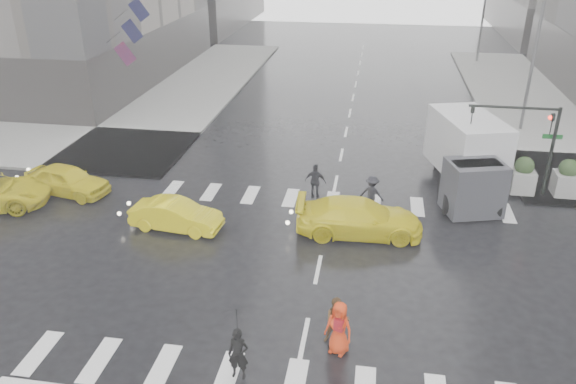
% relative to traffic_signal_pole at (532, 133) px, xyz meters
% --- Properties ---
extents(ground, '(120.00, 120.00, 0.00)m').
position_rel_traffic_signal_pole_xyz_m(ground, '(-9.01, -8.01, -3.22)').
color(ground, black).
rests_on(ground, ground).
extents(sidewalk_nw, '(35.00, 35.00, 0.15)m').
position_rel_traffic_signal_pole_xyz_m(sidewalk_nw, '(-28.51, 9.49, -3.14)').
color(sidewalk_nw, gray).
rests_on(sidewalk_nw, ground).
extents(road_markings, '(18.00, 48.00, 0.01)m').
position_rel_traffic_signal_pole_xyz_m(road_markings, '(-9.01, -8.01, -3.21)').
color(road_markings, silver).
rests_on(road_markings, ground).
extents(traffic_signal_pole, '(4.45, 0.42, 4.50)m').
position_rel_traffic_signal_pole_xyz_m(traffic_signal_pole, '(0.00, 0.00, 0.00)').
color(traffic_signal_pole, black).
rests_on(traffic_signal_pole, ground).
extents(street_lamp_near, '(2.15, 0.22, 9.00)m').
position_rel_traffic_signal_pole_xyz_m(street_lamp_near, '(1.86, 9.99, 1.73)').
color(street_lamp_near, '#59595B').
rests_on(street_lamp_near, ground).
extents(street_lamp_far, '(2.15, 0.22, 9.00)m').
position_rel_traffic_signal_pole_xyz_m(street_lamp_far, '(1.86, 29.99, 1.73)').
color(street_lamp_far, '#59595B').
rests_on(street_lamp_far, ground).
extents(planter_west, '(1.10, 1.10, 1.80)m').
position_rel_traffic_signal_pole_xyz_m(planter_west, '(-2.01, 0.19, -2.23)').
color(planter_west, gray).
rests_on(planter_west, ground).
extents(planter_mid, '(1.10, 1.10, 1.80)m').
position_rel_traffic_signal_pole_xyz_m(planter_mid, '(-0.01, 0.19, -2.23)').
color(planter_mid, gray).
rests_on(planter_mid, ground).
extents(planter_east, '(1.10, 1.10, 1.80)m').
position_rel_traffic_signal_pole_xyz_m(planter_east, '(1.99, 0.19, -2.23)').
color(planter_east, gray).
rests_on(planter_east, ground).
extents(flag_cluster, '(2.87, 3.06, 4.69)m').
position_rel_traffic_signal_pole_xyz_m(flag_cluster, '(-24.09, 10.49, 2.42)').
color(flag_cluster, '#59595B').
rests_on(flag_cluster, ground).
extents(pedestrian_black, '(0.99, 1.01, 2.43)m').
position_rel_traffic_signal_pole_xyz_m(pedestrian_black, '(-10.65, -13.98, -1.61)').
color(pedestrian_black, black).
rests_on(pedestrian_black, ground).
extents(pedestrian_brown, '(0.86, 0.70, 1.62)m').
position_rel_traffic_signal_pole_xyz_m(pedestrian_brown, '(-7.98, -12.01, -2.41)').
color(pedestrian_brown, '#4D341B').
rests_on(pedestrian_brown, ground).
extents(pedestrian_orange, '(1.03, 0.85, 1.79)m').
position_rel_traffic_signal_pole_xyz_m(pedestrian_orange, '(-7.89, -12.46, -2.31)').
color(pedestrian_orange, red).
rests_on(pedestrian_orange, ground).
extents(pedestrian_far_a, '(1.09, 0.75, 1.74)m').
position_rel_traffic_signal_pole_xyz_m(pedestrian_far_a, '(-9.85, -1.80, -2.35)').
color(pedestrian_far_a, black).
rests_on(pedestrian_far_a, ground).
extents(pedestrian_far_b, '(1.22, 0.87, 1.70)m').
position_rel_traffic_signal_pole_xyz_m(pedestrian_far_b, '(-7.15, -2.69, -2.36)').
color(pedestrian_far_b, black).
rests_on(pedestrian_far_b, ground).
extents(taxi_front, '(4.50, 2.53, 1.45)m').
position_rel_traffic_signal_pole_xyz_m(taxi_front, '(-21.83, -3.27, -2.49)').
color(taxi_front, yellow).
rests_on(taxi_front, ground).
extents(taxi_mid, '(4.08, 1.78, 1.30)m').
position_rel_traffic_signal_pole_xyz_m(taxi_mid, '(-15.41, -5.80, -2.57)').
color(taxi_mid, yellow).
rests_on(taxi_mid, ground).
extents(taxi_rear, '(4.84, 2.48, 1.54)m').
position_rel_traffic_signal_pole_xyz_m(taxi_rear, '(-7.61, -4.99, -2.44)').
color(taxi_rear, yellow).
rests_on(taxi_rear, ground).
extents(box_truck, '(2.50, 6.66, 3.54)m').
position_rel_traffic_signal_pole_xyz_m(box_truck, '(-2.67, 0.12, -1.33)').
color(box_truck, '#BABABC').
rests_on(box_truck, ground).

